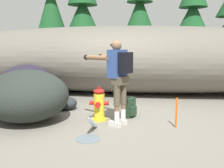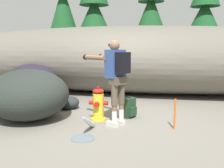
# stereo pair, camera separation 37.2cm
# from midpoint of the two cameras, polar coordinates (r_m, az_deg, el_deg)

# --- Properties ---
(ground_plane) EXTENTS (56.00, 56.00, 0.04)m
(ground_plane) POSITION_cam_midpoint_polar(r_m,az_deg,el_deg) (5.52, 1.12, -8.20)
(ground_plane) COLOR slate
(dirt_embankment) EXTENTS (17.61, 3.20, 2.23)m
(dirt_embankment) POSITION_cam_midpoint_polar(r_m,az_deg,el_deg) (8.45, 4.96, 5.67)
(dirt_embankment) COLOR #666056
(dirt_embankment) RESTS_ON ground_plane
(fire_hydrant) EXTENTS (0.41, 0.37, 0.74)m
(fire_hydrant) POSITION_cam_midpoint_polar(r_m,az_deg,el_deg) (5.33, -1.18, -4.83)
(fire_hydrant) COLOR yellow
(fire_hydrant) RESTS_ON ground_plane
(hydrant_water_jet) EXTENTS (0.42, 1.17, 0.59)m
(hydrant_water_jet) POSITION_cam_midpoint_polar(r_m,az_deg,el_deg) (4.73, -3.03, -9.57)
(hydrant_water_jet) COLOR silver
(hydrant_water_jet) RESTS_ON ground_plane
(utility_worker) EXTENTS (1.02, 0.86, 1.70)m
(utility_worker) POSITION_cam_midpoint_polar(r_m,az_deg,el_deg) (4.86, 2.99, 2.77)
(utility_worker) COLOR beige
(utility_worker) RESTS_ON ground_plane
(spare_backpack) EXTENTS (0.36, 0.36, 0.47)m
(spare_backpack) POSITION_cam_midpoint_polar(r_m,az_deg,el_deg) (5.59, 5.77, -5.49)
(spare_backpack) COLOR #1E3823
(spare_backpack) RESTS_ON ground_plane
(boulder_large) EXTENTS (2.49, 2.47, 1.10)m
(boulder_large) POSITION_cam_midpoint_polar(r_m,az_deg,el_deg) (5.61, -17.02, -2.32)
(boulder_large) COLOR #262D28
(boulder_large) RESTS_ON ground_plane
(boulder_mid) EXTENTS (1.88, 1.85, 1.09)m
(boulder_mid) POSITION_cam_midpoint_polar(r_m,az_deg,el_deg) (7.16, -16.69, 0.09)
(boulder_mid) COLOR #241F2D
(boulder_mid) RESTS_ON ground_plane
(boulder_outlier) EXTENTS (0.61, 0.61, 0.32)m
(boulder_outlier) POSITION_cam_midpoint_polar(r_m,az_deg,el_deg) (6.37, -8.17, -4.26)
(boulder_outlier) COLOR #272D2F
(boulder_outlier) RESTS_ON ground_plane
(pine_tree_far_left) EXTENTS (2.19, 2.19, 7.37)m
(pine_tree_far_left) POSITION_cam_midpoint_polar(r_m,az_deg,el_deg) (15.51, -10.52, 17.58)
(pine_tree_far_left) COLOR #47331E
(pine_tree_far_left) RESTS_ON ground_plane
(pine_tree_left) EXTENTS (2.77, 2.77, 6.44)m
(pine_tree_left) POSITION_cam_midpoint_polar(r_m,az_deg,el_deg) (15.75, -3.44, 16.16)
(pine_tree_left) COLOR #47331E
(pine_tree_left) RESTS_ON ground_plane
(pine_tree_center) EXTENTS (2.27, 2.27, 6.37)m
(pine_tree_center) POSITION_cam_midpoint_polar(r_m,az_deg,el_deg) (14.79, 9.71, 16.62)
(pine_tree_center) COLOR #47331E
(pine_tree_center) RESTS_ON ground_plane
(pine_tree_right) EXTENTS (2.11, 2.11, 5.21)m
(pine_tree_right) POSITION_cam_midpoint_polar(r_m,az_deg,el_deg) (13.12, 21.37, 14.95)
(pine_tree_right) COLOR #47331E
(pine_tree_right) RESTS_ON ground_plane
(survey_stake) EXTENTS (0.04, 0.04, 0.60)m
(survey_stake) POSITION_cam_midpoint_polar(r_m,az_deg,el_deg) (4.98, 16.39, -6.67)
(survey_stake) COLOR #E55914
(survey_stake) RESTS_ON ground_plane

